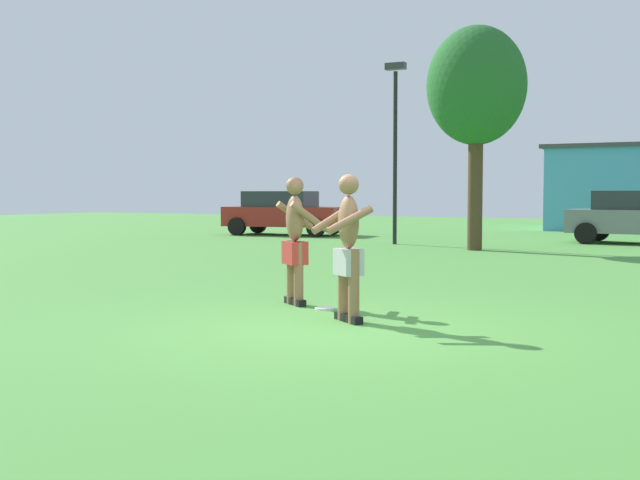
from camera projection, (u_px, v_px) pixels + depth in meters
ground_plane at (334, 329)px, 8.73m from camera, size 80.00×80.00×0.00m
player_near at (295, 237)px, 10.54m from camera, size 0.78×0.76×1.72m
player_in_gray at (348, 244)px, 9.13m from camera, size 0.76×0.78×1.73m
frisbee at (325, 308)px, 10.17m from camera, size 0.26×0.26×0.03m
car_red_mid_lot at (284, 212)px, 28.33m from camera, size 4.47×2.41×1.58m
lamp_post at (395, 132)px, 23.01m from camera, size 0.60×0.24×5.31m
tree_left_field at (476, 88)px, 20.55m from camera, size 2.61×2.61×5.89m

